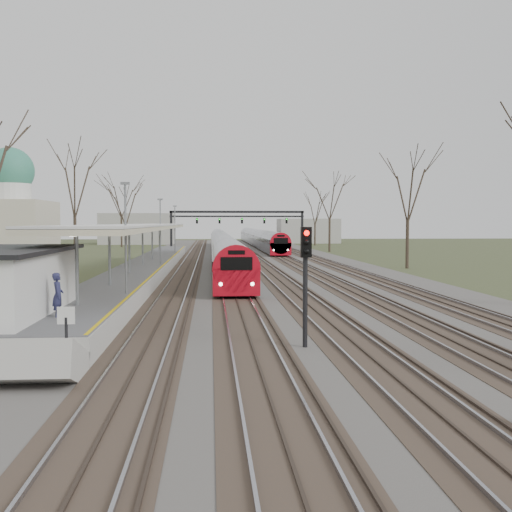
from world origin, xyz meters
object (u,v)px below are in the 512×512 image
Objects in this scene: signal_post at (306,269)px; passenger at (58,295)px; train_near at (222,245)px; train_far at (258,238)px.

passenger is at bearing 171.62° from signal_post.
train_near reaches higher than passenger.
train_far is at bearing 78.56° from train_near.
signal_post is (-5.25, -92.71, 1.25)m from train_far.
train_far is at bearing -17.52° from passenger.
train_near is at bearing 91.72° from signal_post.
train_near is 35.28m from train_far.
signal_post reaches higher than passenger.
train_far reaches higher than passenger.
passenger is at bearing -96.59° from train_near.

